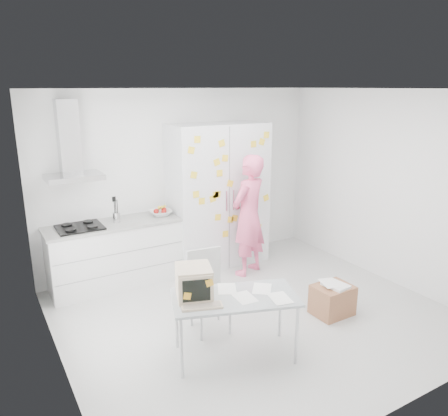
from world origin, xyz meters
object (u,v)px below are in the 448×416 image
cardboard_box (332,299)px  person (249,216)px  desk (209,290)px  chair (208,285)px

cardboard_box → person: bearing=97.5°
person → desk: person is taller
cardboard_box → desk: bearing=-179.9°
chair → desk: bearing=-109.1°
desk → chair: desk is taller
person → cardboard_box: 1.74m
desk → chair: (0.26, 0.52, -0.23)m
person → chair: (-1.26, -1.06, -0.37)m
chair → cardboard_box: chair is taller
person → chair: person is taller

